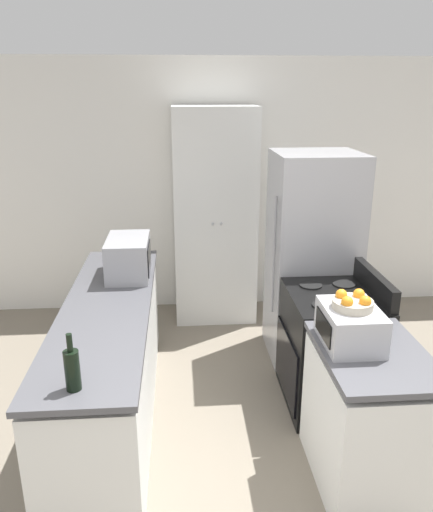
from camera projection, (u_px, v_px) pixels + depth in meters
name	position (u px, v px, depth m)	size (l,w,h in m)	color
wall_back	(206.00, 188.00, 5.22)	(7.00, 0.06, 2.60)	white
counter_left	(111.00, 363.00, 3.58)	(0.60, 2.38, 0.88)	silver
counter_right	(367.00, 420.00, 2.96)	(0.60, 0.83, 0.88)	silver
pantry_cabinet	(215.00, 217.00, 5.00)	(0.81, 0.56, 2.14)	silver
stove	(330.00, 348.00, 3.73)	(0.66, 0.76, 1.04)	black
refrigerator	(312.00, 258.00, 4.30)	(0.73, 0.68, 1.81)	#A3A3A8
microwave	(129.00, 257.00, 3.92)	(0.33, 0.52, 0.31)	#939399
wine_bottle	(72.00, 369.00, 2.43)	(0.08, 0.08, 0.30)	black
toaster_oven	(350.00, 326.00, 2.87)	(0.32, 0.41, 0.23)	#B2B2B7
fruit_bowl	(353.00, 302.00, 2.82)	(0.23, 0.23, 0.10)	#B2A893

